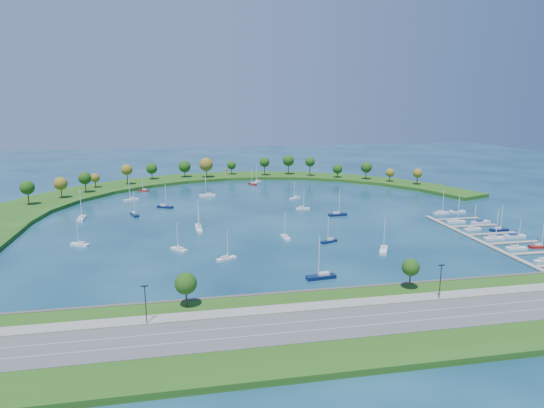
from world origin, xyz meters
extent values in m
plane|color=#072842|center=(0.00, 0.00, 0.00)|extent=(700.00, 700.00, 0.00)
cube|color=#255015|center=(0.00, -124.00, 0.80)|extent=(420.00, 42.00, 1.60)
cube|color=#474442|center=(0.00, -102.50, 0.90)|extent=(420.00, 1.20, 1.80)
cube|color=#515154|center=(0.00, -124.00, 1.66)|extent=(420.00, 16.00, 0.12)
cube|color=gray|center=(0.00, -113.00, 1.66)|extent=(420.00, 5.00, 0.12)
cube|color=silver|center=(0.00, -126.50, 1.73)|extent=(420.00, 0.15, 0.02)
cube|color=silver|center=(0.00, -121.50, 1.73)|extent=(420.00, 0.15, 0.02)
cylinder|color=#382314|center=(-40.00, -107.00, 4.22)|extent=(0.56, 0.56, 5.25)
sphere|color=#154711|center=(-40.00, -107.00, 8.05)|extent=(6.00, 6.00, 6.00)
cylinder|color=#382314|center=(25.00, -107.00, 4.40)|extent=(0.56, 0.56, 5.60)
sphere|color=#154711|center=(25.00, -107.00, 8.24)|extent=(5.20, 5.20, 5.20)
cylinder|color=black|center=(-50.00, -115.00, 6.60)|extent=(0.24, 0.24, 10.00)
cylinder|color=black|center=(30.00, -115.00, 6.60)|extent=(0.24, 0.24, 10.00)
cube|color=#255015|center=(-118.83, 37.57, 1.00)|extent=(50.23, 54.30, 2.00)
cube|color=#255015|center=(-104.03, 64.58, 1.00)|extent=(54.07, 56.09, 2.00)
cube|color=#255015|center=(-83.21, 87.27, 1.00)|extent=(55.20, 54.07, 2.00)
cube|color=#255015|center=(-57.57, 104.32, 1.00)|extent=(53.65, 48.47, 2.00)
cube|color=#255015|center=(-28.60, 114.76, 1.00)|extent=(49.62, 39.75, 2.00)
cube|color=#255015|center=(2.03, 117.98, 1.00)|extent=(44.32, 29.96, 2.00)
cube|color=#255015|center=(32.54, 113.79, 1.00)|extent=(49.49, 38.05, 2.00)
cube|color=#255015|center=(61.17, 102.44, 1.00)|extent=(51.13, 44.12, 2.00)
cube|color=#255015|center=(86.25, 84.58, 1.00)|extent=(49.19, 47.96, 2.00)
cube|color=#255015|center=(106.34, 61.24, 1.00)|extent=(43.90, 49.49, 2.00)
cube|color=#255015|center=(120.28, 33.78, 1.00)|extent=(35.67, 48.74, 2.00)
cylinder|color=#382314|center=(-120.01, 35.81, 5.94)|extent=(0.56, 0.56, 7.88)
sphere|color=#154711|center=(-120.01, 35.81, 11.36)|extent=(7.38, 7.38, 7.38)
cylinder|color=#382314|center=(-107.21, 51.73, 5.43)|extent=(0.56, 0.56, 6.87)
sphere|color=olive|center=(-107.21, 51.73, 10.36)|extent=(7.45, 7.45, 7.45)
cylinder|color=#382314|center=(-96.86, 66.06, 5.65)|extent=(0.56, 0.56, 7.31)
sphere|color=#154711|center=(-96.86, 66.06, 10.80)|extent=(7.49, 7.49, 7.49)
cylinder|color=#382314|center=(-93.89, 82.06, 4.57)|extent=(0.56, 0.56, 5.15)
sphere|color=olive|center=(-93.89, 82.06, 8.30)|extent=(5.77, 5.77, 5.77)
cylinder|color=#382314|center=(-75.14, 89.74, 6.20)|extent=(0.56, 0.56, 8.41)
sphere|color=olive|center=(-75.14, 89.74, 11.85)|extent=(7.23, 7.23, 7.23)
cylinder|color=#382314|center=(-60.51, 108.25, 5.05)|extent=(0.56, 0.56, 6.10)
sphere|color=#154711|center=(-60.51, 108.25, 9.60)|extent=(7.53, 7.53, 7.53)
cylinder|color=#382314|center=(-37.89, 113.39, 4.97)|extent=(0.56, 0.56, 5.95)
sphere|color=#154711|center=(-37.89, 113.39, 9.64)|extent=(8.43, 8.43, 8.43)
cylinder|color=#382314|center=(-22.76, 109.38, 5.72)|extent=(0.56, 0.56, 7.44)
sphere|color=olive|center=(-22.76, 109.38, 11.37)|extent=(9.65, 9.65, 9.65)
cylinder|color=#382314|center=(-3.59, 119.79, 4.82)|extent=(0.56, 0.56, 5.65)
sphere|color=#154711|center=(-3.59, 119.79, 8.94)|extent=(6.48, 6.48, 6.48)
cylinder|color=#382314|center=(19.58, 110.05, 6.23)|extent=(0.56, 0.56, 8.46)
sphere|color=#154711|center=(19.58, 110.05, 11.91)|extent=(7.25, 7.25, 7.25)
cylinder|color=#382314|center=(37.70, 111.50, 6.39)|extent=(0.56, 0.56, 8.79)
sphere|color=#154711|center=(37.70, 111.50, 12.45)|extent=(8.31, 8.31, 8.31)
cylinder|color=#382314|center=(51.52, 101.48, 6.52)|extent=(0.56, 0.56, 9.03)
sphere|color=#154711|center=(51.52, 101.48, 12.44)|extent=(7.02, 7.02, 7.02)
cylinder|color=#382314|center=(68.97, 91.02, 4.42)|extent=(0.56, 0.56, 4.84)
sphere|color=#154711|center=(68.97, 91.02, 8.22)|extent=(6.89, 6.89, 6.89)
cylinder|color=#382314|center=(86.19, 80.21, 5.44)|extent=(0.56, 0.56, 6.88)
sphere|color=#154711|center=(86.19, 80.21, 10.38)|extent=(7.52, 7.52, 7.52)
cylinder|color=#382314|center=(98.35, 67.90, 4.50)|extent=(0.56, 0.56, 5.00)
sphere|color=olive|center=(98.35, 67.90, 8.16)|extent=(5.80, 5.80, 5.80)
cylinder|color=#382314|center=(110.99, 53.75, 5.17)|extent=(0.56, 0.56, 6.34)
sphere|color=olive|center=(110.99, 53.75, 9.56)|extent=(6.10, 6.10, 6.10)
cylinder|color=gray|center=(-7.95, 120.94, 3.86)|extent=(2.20, 2.20, 3.71)
cylinder|color=gray|center=(-7.95, 120.94, 5.86)|extent=(2.60, 2.60, 0.30)
cube|color=gray|center=(78.00, -61.00, 0.35)|extent=(2.20, 82.00, 0.40)
cube|color=gray|center=(90.10, -80.80, 0.35)|extent=(22.00, 2.00, 0.40)
cube|color=gray|center=(90.10, -67.60, 0.35)|extent=(22.00, 2.00, 0.40)
cylinder|color=#382314|center=(101.00, -67.60, 0.60)|extent=(0.36, 0.36, 1.60)
cube|color=gray|center=(90.10, -54.40, 0.35)|extent=(22.00, 2.00, 0.40)
cylinder|color=#382314|center=(101.00, -54.40, 0.60)|extent=(0.36, 0.36, 1.60)
cube|color=gray|center=(90.10, -41.20, 0.35)|extent=(22.00, 2.00, 0.40)
cylinder|color=#382314|center=(101.00, -41.20, 0.60)|extent=(0.36, 0.36, 1.60)
cube|color=gray|center=(90.10, -28.00, 0.35)|extent=(22.00, 2.00, 0.40)
cylinder|color=#382314|center=(101.00, -28.00, 0.60)|extent=(0.36, 0.36, 1.60)
cube|color=maroon|center=(6.70, 85.09, 0.46)|extent=(5.75, 7.69, 0.92)
cube|color=silver|center=(7.09, 84.43, 1.24)|extent=(2.66, 3.07, 0.64)
cylinder|color=silver|center=(6.38, 85.62, 6.10)|extent=(0.32, 0.32, 10.35)
cube|color=white|center=(-33.36, -25.32, 0.47)|extent=(2.52, 7.85, 0.93)
cube|color=silver|center=(-33.40, -24.54, 1.26)|extent=(1.64, 2.78, 0.65)
cylinder|color=silver|center=(-33.33, -25.94, 6.17)|extent=(0.32, 0.32, 10.47)
cube|color=white|center=(-33.58, -21.30, 0.55)|extent=(2.88, 9.21, 1.09)
cube|color=silver|center=(-33.61, -20.39, 1.48)|extent=(1.90, 3.25, 0.77)
cylinder|color=silver|center=(-33.55, -22.03, 7.25)|extent=(0.32, 0.32, 12.32)
cube|color=#0A193F|center=(-63.88, 9.04, 0.51)|extent=(5.21, 8.72, 1.01)
cube|color=silver|center=(-64.18, 9.83, 1.37)|extent=(2.60, 3.35, 0.71)
cylinder|color=silver|center=(-63.64, 8.41, 6.71)|extent=(0.32, 0.32, 11.39)
cube|color=white|center=(-25.56, 50.95, 0.56)|extent=(9.48, 2.98, 1.13)
cube|color=silver|center=(-24.63, 50.92, 1.52)|extent=(3.35, 1.96, 0.79)
cylinder|color=silver|center=(-26.31, 50.98, 7.46)|extent=(0.32, 0.32, 12.67)
cube|color=white|center=(-68.99, 46.28, 0.50)|extent=(8.50, 5.94, 1.00)
cube|color=silver|center=(-68.25, 46.66, 1.36)|extent=(3.35, 2.81, 0.70)
cylinder|color=silver|center=(-69.58, 45.97, 6.65)|extent=(0.32, 0.32, 11.29)
cube|color=#0A193F|center=(2.88, -90.00, 0.59)|extent=(10.00, 3.70, 1.17)
cube|color=silver|center=(3.86, -89.90, 1.58)|extent=(3.59, 2.25, 0.82)
cylinder|color=silver|center=(2.11, -90.08, 7.77)|extent=(0.32, 0.32, 13.19)
cube|color=white|center=(-80.64, -38.16, 0.47)|extent=(7.91, 5.58, 0.94)
cube|color=silver|center=(-79.95, -38.52, 1.26)|extent=(3.13, 2.63, 0.66)
cylinder|color=silver|center=(-81.19, -37.86, 6.20)|extent=(0.32, 0.32, 10.53)
cube|color=white|center=(1.37, -43.80, 0.46)|extent=(2.85, 7.83, 0.92)
cube|color=silver|center=(1.44, -44.56, 1.24)|extent=(1.74, 2.81, 0.64)
cylinder|color=silver|center=(1.31, -43.19, 6.09)|extent=(0.32, 0.32, 10.34)
cube|color=#0A193F|center=(35.38, -9.92, 0.56)|extent=(9.45, 3.32, 1.11)
cube|color=silver|center=(34.46, -9.99, 1.50)|extent=(3.38, 2.07, 0.78)
cylinder|color=silver|center=(36.12, -9.86, 7.37)|extent=(0.32, 0.32, 12.52)
cube|color=white|center=(21.68, 6.52, 0.43)|extent=(7.36, 2.59, 0.87)
cube|color=silver|center=(20.96, 6.57, 1.17)|extent=(2.63, 1.61, 0.61)
cylinder|color=silver|center=(22.25, 6.47, 5.74)|extent=(0.32, 0.32, 9.75)
cube|color=#0A193F|center=(17.49, -52.34, 0.44)|extent=(7.57, 4.93, 0.89)
cube|color=silver|center=(18.17, -52.03, 1.20)|extent=(2.95, 2.38, 0.62)
cylinder|color=silver|center=(16.96, -52.58, 5.86)|extent=(0.32, 0.32, 9.96)
cube|color=white|center=(-42.12, -51.91, 0.45)|extent=(6.63, 6.88, 0.90)
cube|color=silver|center=(-41.61, -52.45, 1.21)|extent=(2.85, 2.91, 0.63)
cylinder|color=silver|center=(-42.53, -51.47, 5.94)|extent=(0.32, 0.32, 10.08)
cube|color=white|center=(24.19, 33.69, 0.43)|extent=(7.20, 5.36, 0.86)
cube|color=silver|center=(24.81, 34.05, 1.16)|extent=(2.87, 2.48, 0.60)
cylinder|color=silver|center=(23.69, 33.40, 5.70)|extent=(0.32, 0.32, 9.68)
cube|color=#0A193F|center=(-49.44, 23.94, 0.53)|extent=(8.92, 6.50, 1.06)
cube|color=silver|center=(-50.22, 24.37, 1.43)|extent=(3.55, 3.03, 0.74)
cylinder|color=silver|center=(-48.83, 23.59, 7.03)|extent=(0.32, 0.32, 11.94)
cube|color=white|center=(34.30, -67.67, 0.55)|extent=(6.54, 9.38, 1.11)
cube|color=silver|center=(34.72, -66.85, 1.50)|extent=(3.09, 3.70, 0.78)
cylinder|color=silver|center=(33.96, -68.32, 7.34)|extent=(0.32, 0.32, 12.46)
cube|color=white|center=(-25.34, -66.03, 0.45)|extent=(7.65, 5.12, 0.90)
cube|color=silver|center=(-26.02, -66.36, 1.21)|extent=(2.99, 2.45, 0.63)
cylinder|color=silver|center=(-24.80, -65.78, 5.95)|extent=(0.32, 0.32, 10.10)
cube|color=white|center=(10.80, 90.00, 0.57)|extent=(8.07, 9.15, 1.15)
cube|color=silver|center=(11.40, 90.75, 1.55)|extent=(3.56, 3.79, 0.80)
cylinder|color=silver|center=(10.32, 89.40, 7.61)|extent=(0.32, 0.32, 12.92)
cube|color=white|center=(-88.13, 5.70, 0.59)|extent=(2.80, 9.90, 1.19)
cube|color=silver|center=(-88.13, 4.71, 1.60)|extent=(1.95, 3.47, 0.83)
cylinder|color=silver|center=(-88.13, 6.49, 7.86)|extent=(0.32, 0.32, 13.35)
cube|color=maroon|center=(-64.05, 74.46, 0.39)|extent=(6.82, 3.48, 0.79)
cube|color=silver|center=(-63.41, 74.29, 1.06)|extent=(2.55, 1.84, 0.55)
cylinder|color=silver|center=(-64.55, 74.60, 5.22)|extent=(0.32, 0.32, 8.87)
cube|color=white|center=(85.60, -89.63, 0.49)|extent=(8.47, 3.29, 0.99)
cube|color=silver|center=(84.78, -89.73, 1.34)|extent=(3.06, 1.95, 0.69)
cube|color=white|center=(85.60, -74.86, 0.48)|extent=(8.09, 2.92, 0.95)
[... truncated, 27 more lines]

